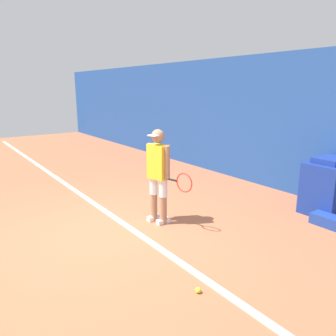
{
  "coord_description": "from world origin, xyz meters",
  "views": [
    {
      "loc": [
        4.48,
        -2.03,
        2.25
      ],
      "look_at": [
        0.13,
        1.12,
        0.93
      ],
      "focal_mm": 35.0,
      "sensor_mm": 36.0,
      "label": 1
    }
  ],
  "objects_px": {
    "tennis_player": "(159,172)",
    "equipment_bag": "(333,222)",
    "tennis_ball": "(198,290)",
    "covered_chair": "(328,187)"
  },
  "relations": [
    {
      "from": "tennis_player",
      "to": "equipment_bag",
      "type": "xyz_separation_m",
      "value": [
        1.88,
        2.19,
        -0.79
      ]
    },
    {
      "from": "tennis_player",
      "to": "equipment_bag",
      "type": "bearing_deg",
      "value": 36.4
    },
    {
      "from": "tennis_player",
      "to": "equipment_bag",
      "type": "distance_m",
      "value": 3.0
    },
    {
      "from": "tennis_ball",
      "to": "equipment_bag",
      "type": "bearing_deg",
      "value": 90.61
    },
    {
      "from": "tennis_ball",
      "to": "equipment_bag",
      "type": "xyz_separation_m",
      "value": [
        -0.03,
        2.97,
        0.06
      ]
    },
    {
      "from": "tennis_player",
      "to": "covered_chair",
      "type": "xyz_separation_m",
      "value": [
        1.44,
        2.74,
        -0.39
      ]
    },
    {
      "from": "tennis_player",
      "to": "covered_chair",
      "type": "relative_size",
      "value": 1.54
    },
    {
      "from": "covered_chair",
      "to": "equipment_bag",
      "type": "height_order",
      "value": "covered_chair"
    },
    {
      "from": "tennis_ball",
      "to": "equipment_bag",
      "type": "height_order",
      "value": "equipment_bag"
    },
    {
      "from": "tennis_player",
      "to": "covered_chair",
      "type": "bearing_deg",
      "value": 49.27
    }
  ]
}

